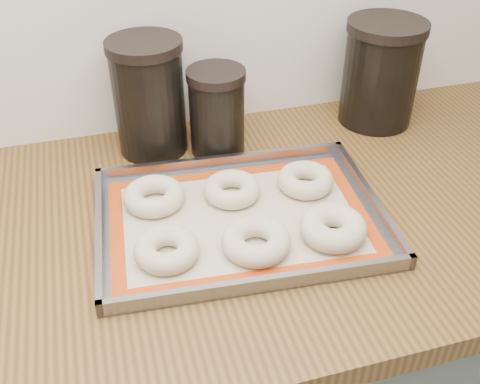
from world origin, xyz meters
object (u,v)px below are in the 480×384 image
object	(u,v)px
baking_tray	(240,218)
bagel_back_left	(154,196)
bagel_front_mid	(256,241)
canister_mid	(217,112)
canister_left	(149,97)
bagel_back_mid	(232,189)
canister_right	(381,73)
bagel_front_right	(333,228)
bagel_front_left	(167,249)
bagel_back_right	(305,180)

from	to	relation	value
baking_tray	bagel_back_left	size ratio (longest dim) A/B	4.68
bagel_front_mid	canister_mid	world-z (taller)	canister_mid
bagel_back_left	canister_left	bearing A→B (deg)	81.36
bagel_front_mid	bagel_back_mid	distance (m)	0.14
canister_right	canister_mid	bearing A→B (deg)	-175.52
bagel_front_right	bagel_back_left	xyz separation A→B (m)	(-0.25, 0.16, -0.00)
baking_tray	bagel_back_mid	bearing A→B (deg)	86.81
bagel_front_right	canister_left	bearing A→B (deg)	122.83
bagel_front_mid	bagel_front_right	world-z (taller)	bagel_front_right
bagel_back_left	canister_left	xyz separation A→B (m)	(0.03, 0.19, 0.09)
bagel_front_right	canister_mid	bearing A→B (deg)	109.25
bagel_front_right	bagel_back_mid	xyz separation A→B (m)	(-0.12, 0.15, -0.00)
bagel_front_left	canister_right	xyz separation A→B (m)	(0.50, 0.31, 0.09)
bagel_back_mid	bagel_back_right	xyz separation A→B (m)	(0.13, -0.01, 0.00)
bagel_front_left	bagel_back_left	size ratio (longest dim) A/B	0.95
bagel_back_mid	bagel_front_mid	bearing A→B (deg)	-90.19
bagel_back_mid	canister_left	world-z (taller)	canister_left
canister_mid	canister_left	bearing A→B (deg)	160.19
canister_mid	canister_right	xyz separation A→B (m)	(0.35, 0.03, 0.02)
canister_mid	bagel_front_right	bearing A→B (deg)	-70.75
bagel_back_left	bagel_back_mid	distance (m)	0.13
bagel_front_left	canister_right	distance (m)	0.59
bagel_front_left	bagel_front_mid	world-z (taller)	bagel_front_mid
bagel_back_mid	bagel_front_left	bearing A→B (deg)	-137.90
bagel_back_left	canister_right	xyz separation A→B (m)	(0.50, 0.17, 0.09)
bagel_back_mid	bagel_back_left	bearing A→B (deg)	172.78
bagel_back_mid	canister_left	bearing A→B (deg)	116.74
bagel_front_right	canister_mid	size ratio (longest dim) A/B	0.62
canister_right	bagel_front_mid	bearing A→B (deg)	-138.01
bagel_front_mid	bagel_back_mid	bearing A→B (deg)	89.81
bagel_back_right	canister_right	bearing A→B (deg)	40.23
bagel_back_right	canister_left	distance (m)	0.33
bagel_front_left	bagel_back_right	distance (m)	0.29
bagel_back_right	bagel_front_left	bearing A→B (deg)	-157.19
baking_tray	canister_mid	xyz separation A→B (m)	(0.02, 0.22, 0.08)
bagel_back_left	canister_mid	xyz separation A→B (m)	(0.15, 0.14, 0.06)
bagel_back_right	bagel_front_right	bearing A→B (deg)	-93.20
bagel_front_left	canister_mid	world-z (taller)	canister_mid
bagel_front_mid	bagel_back_right	world-z (taller)	bagel_front_mid
baking_tray	bagel_back_left	bearing A→B (deg)	148.15
bagel_front_right	bagel_back_left	size ratio (longest dim) A/B	1.01
canister_mid	bagel_front_left	bearing A→B (deg)	-117.95
bagel_front_right	bagel_back_right	xyz separation A→B (m)	(0.01, 0.14, -0.00)
bagel_front_mid	bagel_front_right	size ratio (longest dim) A/B	1.02
canister_left	canister_mid	size ratio (longest dim) A/B	1.31
bagel_front_left	canister_right	size ratio (longest dim) A/B	0.46
bagel_front_mid	bagel_back_left	distance (m)	0.20
bagel_front_left	bagel_back_mid	size ratio (longest dim) A/B	1.01
baking_tray	canister_mid	size ratio (longest dim) A/B	2.89
bagel_front_right	baking_tray	bearing A→B (deg)	146.60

